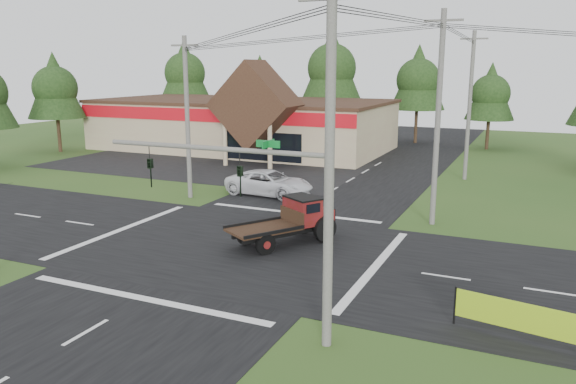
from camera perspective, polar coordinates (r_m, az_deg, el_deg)
The scene contains 19 objects.
ground at distance 27.59m, azimuth -5.33°, elevation -5.52°, with size 120.00×120.00×0.00m, color #2C4D1B.
road_ns at distance 27.59m, azimuth -5.33°, elevation -5.50°, with size 12.00×120.00×0.02m, color black.
road_ew at distance 27.59m, azimuth -5.33°, elevation -5.50°, with size 120.00×12.00×0.02m, color black.
parking_apron at distance 50.48m, azimuth -8.58°, elevation 2.70°, with size 28.00×14.00×0.02m, color black.
cvs_building at distance 59.99m, azimuth -4.57°, elevation 7.01°, with size 30.40×18.20×9.19m.
traffic_signal_mast at distance 17.38m, azimuth -1.06°, elevation -1.13°, with size 8.12×0.24×7.00m.
utility_pole_nr at distance 16.50m, azimuth 4.22°, elevation 2.40°, with size 2.00×0.30×11.00m.
utility_pole_nw at distance 37.41m, azimuth -10.20°, elevation 7.53°, with size 2.00×0.30×10.50m.
utility_pole_ne at distance 31.29m, azimuth 14.99°, elevation 7.28°, with size 2.00×0.30×11.50m.
utility_pole_n at distance 45.14m, azimuth 17.96°, elevation 8.40°, with size 2.00×0.30×11.20m.
tree_row_a at distance 76.11m, azimuth -10.45°, elevation 11.99°, with size 6.72×6.72×12.12m.
tree_row_b at distance 72.73m, azimuth -2.86°, elevation 11.10°, with size 5.60×5.60×10.10m.
tree_row_c at distance 67.80m, azimuth 4.47°, elevation 12.68°, with size 7.28×7.28×13.13m.
tree_row_d at distance 66.08m, azimuth 13.09°, elevation 11.24°, with size 6.16×6.16×11.11m.
tree_row_e at distance 63.02m, azimuth 19.90°, elevation 9.55°, with size 5.04×5.04×9.09m.
tree_side_w at distance 62.14m, azimuth -22.61°, elevation 9.93°, with size 5.60×5.60×10.10m.
antique_flatbed_truck at distance 27.50m, azimuth -0.42°, elevation -3.01°, with size 2.11×5.52×2.31m, color #4F150B, non-canonical shape.
roadside_banner at distance 19.71m, azimuth 22.03°, elevation -11.93°, with size 3.94×0.12×1.35m, color #8AB117, non-canonical shape.
white_pickup at distance 38.23m, azimuth -1.90°, elevation 0.93°, with size 2.77×6.02×1.67m, color silver.
Camera 1 is at (13.04, -22.77, 8.54)m, focal length 35.00 mm.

